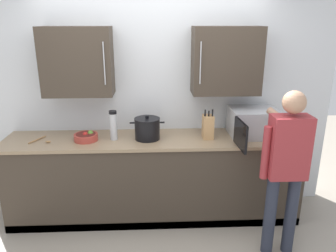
{
  "coord_description": "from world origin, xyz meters",
  "views": [
    {
      "loc": [
        -0.0,
        -2.6,
        2.16
      ],
      "look_at": [
        0.15,
        0.65,
        1.09
      ],
      "focal_mm": 34.89,
      "sensor_mm": 36.0,
      "label": 1
    }
  ],
  "objects": [
    {
      "name": "wooden_spoon",
      "position": [
        -1.16,
        0.65,
        0.95
      ],
      "size": [
        0.23,
        0.22,
        0.02
      ],
      "color": "#A37547",
      "rests_on": "counter_unit"
    },
    {
      "name": "microwave_oven",
      "position": [
        1.06,
        0.73,
        1.09
      ],
      "size": [
        0.52,
        0.78,
        0.3
      ],
      "color": "#B7BABF",
      "rests_on": "counter_unit"
    },
    {
      "name": "stock_pot",
      "position": [
        -0.07,
        0.68,
        1.06
      ],
      "size": [
        0.37,
        0.27,
        0.26
      ],
      "color": "black",
      "rests_on": "counter_unit"
    },
    {
      "name": "person_figure",
      "position": [
        1.18,
        0.02,
        0.95
      ],
      "size": [
        0.44,
        0.54,
        1.6
      ],
      "color": "#282D3D",
      "rests_on": "ground_plane"
    },
    {
      "name": "counter_unit",
      "position": [
        0.0,
        0.7,
        0.47
      ],
      "size": [
        3.2,
        0.63,
        0.94
      ],
      "color": "#3D3328",
      "rests_on": "ground_plane"
    },
    {
      "name": "fruit_bowl",
      "position": [
        -0.71,
        0.66,
        0.99
      ],
      "size": [
        0.25,
        0.25,
        0.1
      ],
      "color": "#AD3D33",
      "rests_on": "counter_unit"
    },
    {
      "name": "knife_block",
      "position": [
        0.58,
        0.68,
        1.07
      ],
      "size": [
        0.11,
        0.15,
        0.32
      ],
      "color": "tan",
      "rests_on": "counter_unit"
    },
    {
      "name": "back_wall_tiled",
      "position": [
        0.0,
        1.01,
        1.45
      ],
      "size": [
        4.11,
        0.44,
        2.73
      ],
      "color": "silver",
      "rests_on": "ground_plane"
    },
    {
      "name": "thermos_flask",
      "position": [
        -0.42,
        0.68,
        1.1
      ],
      "size": [
        0.08,
        0.08,
        0.31
      ],
      "color": "#B7BABF",
      "rests_on": "counter_unit"
    }
  ]
}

